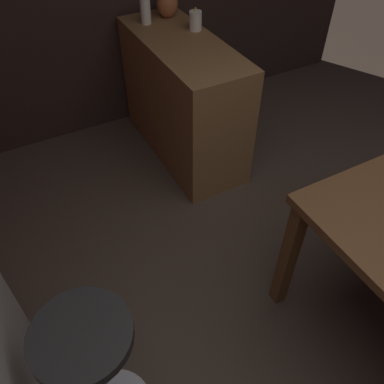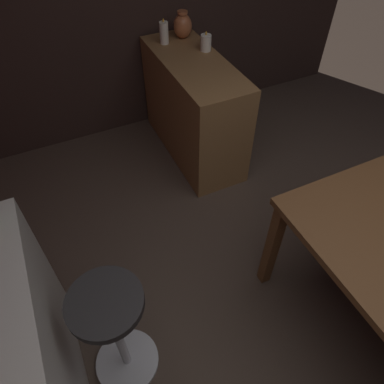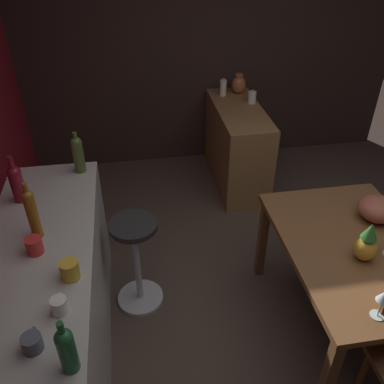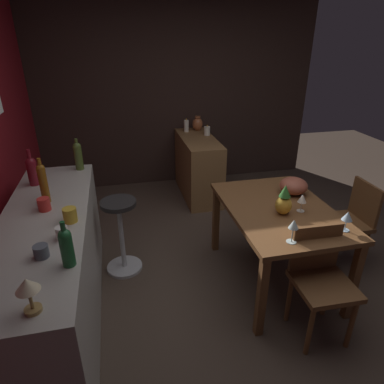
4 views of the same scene
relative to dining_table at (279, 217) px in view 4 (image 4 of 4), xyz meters
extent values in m
plane|color=#47382D|center=(0.01, 0.29, -0.65)|extent=(9.00, 9.00, 0.00)
cube|color=#33231E|center=(2.56, 0.59, 0.65)|extent=(0.10, 4.40, 2.60)
cube|color=brown|center=(0.00, 0.00, 0.07)|extent=(1.24, 0.86, 0.04)
cube|color=brown|center=(-0.57, 0.38, -0.30)|extent=(0.06, 0.06, 0.70)
cube|color=brown|center=(0.57, 0.38, -0.30)|extent=(0.06, 0.06, 0.70)
cube|color=brown|center=(-0.57, -0.38, -0.30)|extent=(0.06, 0.06, 0.70)
cube|color=brown|center=(0.57, -0.38, -0.30)|extent=(0.06, 0.06, 0.70)
cube|color=#B2ADA3|center=(-0.06, 1.85, -0.20)|extent=(2.10, 0.60, 0.90)
cube|color=olive|center=(1.92, 0.23, -0.24)|extent=(1.10, 0.44, 0.82)
cube|color=brown|center=(-0.66, -0.05, -0.20)|extent=(0.41, 0.41, 0.04)
cube|color=brown|center=(-0.48, -0.06, 0.00)|extent=(0.04, 0.38, 0.39)
cylinder|color=brown|center=(-0.83, -0.20, -0.43)|extent=(0.04, 0.04, 0.43)
cylinder|color=brown|center=(-0.82, 0.12, -0.43)|extent=(0.04, 0.04, 0.43)
cylinder|color=brown|center=(-0.51, -0.22, -0.43)|extent=(0.04, 0.04, 0.43)
cylinder|color=brown|center=(-0.50, 0.10, -0.43)|extent=(0.04, 0.04, 0.43)
cube|color=brown|center=(0.10, -0.75, -0.21)|extent=(0.41, 0.41, 0.04)
cube|color=brown|center=(0.10, -0.93, -0.02)|extent=(0.38, 0.04, 0.39)
cylinder|color=brown|center=(-0.06, -0.58, -0.44)|extent=(0.04, 0.04, 0.42)
cylinder|color=brown|center=(0.26, -0.59, -0.44)|extent=(0.04, 0.04, 0.42)
cylinder|color=brown|center=(-0.06, -0.90, -0.44)|extent=(0.04, 0.04, 0.42)
cylinder|color=brown|center=(0.26, -0.91, -0.44)|extent=(0.04, 0.04, 0.42)
cylinder|color=#262323|center=(0.45, 1.33, 0.06)|extent=(0.32, 0.32, 0.04)
cylinder|color=silver|center=(0.45, 1.33, -0.29)|extent=(0.04, 0.04, 0.69)
cylinder|color=silver|center=(0.45, 1.33, -0.63)|extent=(0.34, 0.34, 0.03)
cylinder|color=silver|center=(-0.44, -0.31, 0.09)|extent=(0.07, 0.07, 0.00)
cylinder|color=silver|center=(-0.44, -0.31, 0.14)|extent=(0.01, 0.01, 0.08)
cone|color=silver|center=(-0.44, -0.31, 0.21)|extent=(0.08, 0.08, 0.07)
cylinder|color=silver|center=(-0.49, 0.15, 0.09)|extent=(0.07, 0.07, 0.00)
cylinder|color=silver|center=(-0.49, 0.15, 0.15)|extent=(0.01, 0.01, 0.11)
cone|color=silver|center=(-0.49, 0.15, 0.24)|extent=(0.07, 0.07, 0.07)
cylinder|color=silver|center=(-0.09, -0.14, 0.09)|extent=(0.06, 0.06, 0.00)
cylinder|color=silver|center=(-0.09, -0.14, 0.13)|extent=(0.01, 0.01, 0.08)
cone|color=silver|center=(-0.09, -0.14, 0.21)|extent=(0.07, 0.07, 0.07)
ellipsoid|color=gold|center=(-0.10, 0.02, 0.17)|extent=(0.13, 0.13, 0.15)
cone|color=#2D6B28|center=(-0.10, 0.02, 0.29)|extent=(0.09, 0.09, 0.10)
ellipsoid|color=#9E4C38|center=(0.24, -0.24, 0.17)|extent=(0.25, 0.25, 0.15)
cylinder|color=maroon|center=(0.59, 2.00, 0.35)|extent=(0.08, 0.08, 0.20)
sphere|color=maroon|center=(0.59, 2.00, 0.45)|extent=(0.08, 0.08, 0.08)
cylinder|color=maroon|center=(0.59, 2.00, 0.52)|extent=(0.03, 0.03, 0.09)
cylinder|color=#1E592D|center=(-0.64, 1.61, 0.35)|extent=(0.07, 0.07, 0.19)
sphere|color=#1E592D|center=(-0.64, 1.61, 0.44)|extent=(0.07, 0.07, 0.07)
cylinder|color=#1E592D|center=(-0.64, 1.61, 0.50)|extent=(0.03, 0.03, 0.06)
cylinder|color=#475623|center=(0.88, 1.65, 0.36)|extent=(0.08, 0.08, 0.22)
sphere|color=#475623|center=(0.88, 1.65, 0.47)|extent=(0.08, 0.08, 0.08)
cylinder|color=#475623|center=(0.88, 1.65, 0.52)|extent=(0.03, 0.03, 0.05)
cylinder|color=#8C5114|center=(0.22, 1.85, 0.39)|extent=(0.06, 0.06, 0.28)
sphere|color=#8C5114|center=(0.22, 1.85, 0.53)|extent=(0.06, 0.06, 0.06)
cylinder|color=#8C5114|center=(0.22, 1.85, 0.58)|extent=(0.03, 0.03, 0.06)
cylinder|color=red|center=(0.08, 1.85, 0.30)|extent=(0.09, 0.09, 0.09)
torus|color=red|center=(0.14, 1.85, 0.30)|extent=(0.05, 0.01, 0.05)
cylinder|color=white|center=(-0.35, 1.68, 0.29)|extent=(0.08, 0.08, 0.08)
torus|color=white|center=(-0.30, 1.68, 0.30)|extent=(0.05, 0.01, 0.05)
cylinder|color=gold|center=(-0.14, 1.65, 0.30)|extent=(0.09, 0.09, 0.10)
torus|color=gold|center=(-0.08, 1.65, 0.31)|extent=(0.05, 0.01, 0.05)
cylinder|color=#515660|center=(-0.53, 1.77, 0.29)|extent=(0.09, 0.09, 0.08)
torus|color=#515660|center=(-0.47, 1.77, 0.29)|extent=(0.05, 0.01, 0.05)
cylinder|color=#A58447|center=(-0.97, 1.74, 0.26)|extent=(0.08, 0.08, 0.02)
cylinder|color=#A58447|center=(-0.97, 1.74, 0.32)|extent=(0.02, 0.02, 0.10)
cone|color=beige|center=(-0.97, 1.74, 0.41)|extent=(0.11, 0.11, 0.06)
cylinder|color=white|center=(2.03, 0.08, 0.23)|extent=(0.08, 0.08, 0.12)
ellipsoid|color=yellow|center=(2.03, 0.08, 0.30)|extent=(0.01, 0.01, 0.03)
cylinder|color=white|center=(2.27, 0.32, 0.25)|extent=(0.07, 0.07, 0.16)
ellipsoid|color=yellow|center=(2.27, 0.32, 0.34)|extent=(0.01, 0.01, 0.03)
ellipsoid|color=#B26038|center=(2.31, 0.15, 0.26)|extent=(0.14, 0.14, 0.18)
cylinder|color=#B26038|center=(2.31, 0.15, 0.36)|extent=(0.08, 0.08, 0.02)
camera|label=1|loc=(-0.19, 1.29, 1.20)|focal=37.06mm
camera|label=2|loc=(-0.28, 1.29, 1.41)|focal=33.40mm
camera|label=3|loc=(-1.67, 1.29, 1.78)|focal=38.72mm
camera|label=4|loc=(-2.29, 1.29, 1.42)|focal=31.61mm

